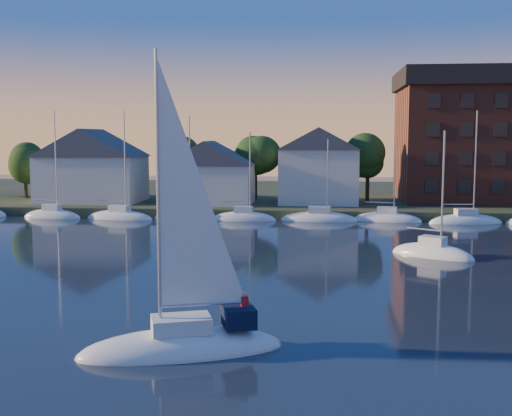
# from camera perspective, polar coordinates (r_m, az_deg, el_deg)

# --- Properties ---
(ground) EXTENTS (260.00, 260.00, 0.00)m
(ground) POSITION_cam_1_polar(r_m,az_deg,el_deg) (27.66, -13.23, -14.31)
(ground) COLOR black
(ground) RESTS_ON ground
(shoreline_land) EXTENTS (160.00, 50.00, 2.00)m
(shoreline_land) POSITION_cam_1_polar(r_m,az_deg,el_deg) (100.22, 1.07, 0.86)
(shoreline_land) COLOR #313C23
(shoreline_land) RESTS_ON ground
(wooden_dock) EXTENTS (120.00, 3.00, 1.00)m
(wooden_dock) POSITION_cam_1_polar(r_m,az_deg,el_deg) (77.47, -0.43, -0.78)
(wooden_dock) COLOR brown
(wooden_dock) RESTS_ON ground
(clubhouse_west) EXTENTS (13.65, 9.45, 9.64)m
(clubhouse_west) POSITION_cam_1_polar(r_m,az_deg,el_deg) (88.01, -14.38, 3.76)
(clubhouse_west) COLOR silver
(clubhouse_west) RESTS_ON shoreline_land
(clubhouse_centre) EXTENTS (11.55, 8.40, 8.08)m
(clubhouse_centre) POSITION_cam_1_polar(r_m,az_deg,el_deg) (82.82, -4.17, 3.24)
(clubhouse_centre) COLOR silver
(clubhouse_centre) RESTS_ON shoreline_land
(clubhouse_east) EXTENTS (10.50, 8.40, 9.80)m
(clubhouse_east) POSITION_cam_1_polar(r_m,az_deg,el_deg) (83.45, 5.60, 3.84)
(clubhouse_east) COLOR silver
(clubhouse_east) RESTS_ON shoreline_land
(tree_line) EXTENTS (93.40, 5.40, 8.90)m
(tree_line) POSITION_cam_1_polar(r_m,az_deg,el_deg) (87.66, 1.70, 4.76)
(tree_line) COLOR #3C2C1B
(tree_line) RESTS_ON shoreline_land
(moored_fleet) EXTENTS (87.50, 2.40, 12.05)m
(moored_fleet) POSITION_cam_1_polar(r_m,az_deg,el_deg) (74.51, -0.69, -0.99)
(moored_fleet) COLOR white
(moored_fleet) RESTS_ON ground
(hero_sailboat) EXTENTS (9.82, 5.91, 14.52)m
(hero_sailboat) POSITION_cam_1_polar(r_m,az_deg,el_deg) (29.66, -6.36, -11.50)
(hero_sailboat) COLOR white
(hero_sailboat) RESTS_ON ground
(drifting_sailboat_right) EXTENTS (7.19, 5.81, 11.23)m
(drifting_sailboat_right) POSITION_cam_1_polar(r_m,az_deg,el_deg) (53.97, 15.41, -4.07)
(drifting_sailboat_right) COLOR white
(drifting_sailboat_right) RESTS_ON ground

